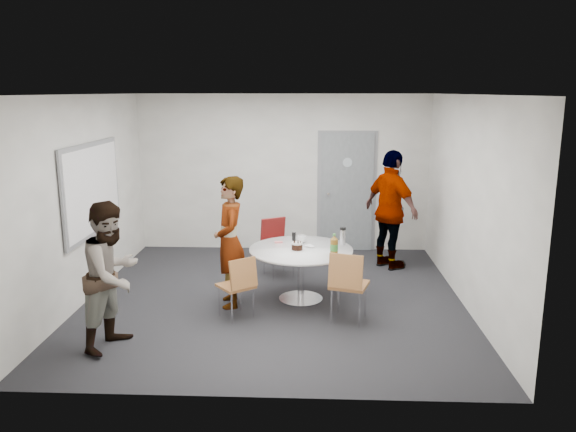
{
  "coord_description": "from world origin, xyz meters",
  "views": [
    {
      "loc": [
        0.49,
        -7.13,
        2.74
      ],
      "look_at": [
        0.18,
        0.25,
        1.09
      ],
      "focal_mm": 35.0,
      "sensor_mm": 36.0,
      "label": 1
    }
  ],
  "objects_px": {
    "chair_far": "(276,241)",
    "person_main": "(230,242)",
    "whiteboard": "(93,189)",
    "chair_near_right": "(348,280)",
    "door": "(347,192)",
    "person_right": "(391,210)",
    "chair_near_left": "(239,282)",
    "table": "(303,256)",
    "person_left": "(112,275)"
  },
  "relations": [
    {
      "from": "door",
      "to": "chair_near_left",
      "type": "distance_m",
      "value": 3.55
    },
    {
      "from": "door",
      "to": "chair_near_left",
      "type": "bearing_deg",
      "value": -114.89
    },
    {
      "from": "chair_near_left",
      "to": "table",
      "type": "bearing_deg",
      "value": 2.97
    },
    {
      "from": "whiteboard",
      "to": "chair_near_right",
      "type": "xyz_separation_m",
      "value": [
        3.39,
        -0.96,
        -0.91
      ]
    },
    {
      "from": "whiteboard",
      "to": "chair_near_left",
      "type": "bearing_deg",
      "value": -23.4
    },
    {
      "from": "whiteboard",
      "to": "chair_near_left",
      "type": "height_order",
      "value": "whiteboard"
    },
    {
      "from": "chair_near_right",
      "to": "person_main",
      "type": "height_order",
      "value": "person_main"
    },
    {
      "from": "whiteboard",
      "to": "table",
      "type": "relative_size",
      "value": 1.39
    },
    {
      "from": "chair_near_right",
      "to": "door",
      "type": "bearing_deg",
      "value": 103.97
    },
    {
      "from": "table",
      "to": "person_left",
      "type": "xyz_separation_m",
      "value": [
        -2.03,
        -1.46,
        0.19
      ]
    },
    {
      "from": "person_left",
      "to": "table",
      "type": "bearing_deg",
      "value": -35.6
    },
    {
      "from": "chair_far",
      "to": "person_left",
      "type": "xyz_separation_m",
      "value": [
        -1.6,
        -2.54,
        0.28
      ]
    },
    {
      "from": "door",
      "to": "whiteboard",
      "type": "relative_size",
      "value": 1.12
    },
    {
      "from": "door",
      "to": "chair_near_right",
      "type": "height_order",
      "value": "door"
    },
    {
      "from": "chair_far",
      "to": "person_left",
      "type": "height_order",
      "value": "person_left"
    },
    {
      "from": "whiteboard",
      "to": "person_left",
      "type": "relative_size",
      "value": 1.17
    },
    {
      "from": "door",
      "to": "person_right",
      "type": "relative_size",
      "value": 1.14
    },
    {
      "from": "person_main",
      "to": "person_right",
      "type": "relative_size",
      "value": 0.91
    },
    {
      "from": "person_right",
      "to": "chair_far",
      "type": "bearing_deg",
      "value": 67.48
    },
    {
      "from": "whiteboard",
      "to": "person_right",
      "type": "bearing_deg",
      "value": 16.67
    },
    {
      "from": "table",
      "to": "whiteboard",
      "type": "bearing_deg",
      "value": 175.57
    },
    {
      "from": "chair_far",
      "to": "person_right",
      "type": "height_order",
      "value": "person_right"
    },
    {
      "from": "chair_far",
      "to": "person_main",
      "type": "xyz_separation_m",
      "value": [
        -0.51,
        -1.28,
        0.32
      ]
    },
    {
      "from": "table",
      "to": "person_main",
      "type": "xyz_separation_m",
      "value": [
        -0.94,
        -0.2,
        0.23
      ]
    },
    {
      "from": "whiteboard",
      "to": "table",
      "type": "xyz_separation_m",
      "value": [
        2.85,
        -0.22,
        -0.83
      ]
    },
    {
      "from": "whiteboard",
      "to": "person_right",
      "type": "distance_m",
      "value": 4.41
    },
    {
      "from": "chair_far",
      "to": "person_main",
      "type": "distance_m",
      "value": 1.41
    },
    {
      "from": "whiteboard",
      "to": "chair_far",
      "type": "xyz_separation_m",
      "value": [
        2.42,
        0.85,
        -0.92
      ]
    },
    {
      "from": "person_right",
      "to": "table",
      "type": "bearing_deg",
      "value": 102.37
    },
    {
      "from": "door",
      "to": "table",
      "type": "relative_size",
      "value": 1.55
    },
    {
      "from": "door",
      "to": "table",
      "type": "bearing_deg",
      "value": -105.89
    },
    {
      "from": "whiteboard",
      "to": "person_left",
      "type": "height_order",
      "value": "whiteboard"
    },
    {
      "from": "person_right",
      "to": "person_left",
      "type": "bearing_deg",
      "value": 95.79
    },
    {
      "from": "person_main",
      "to": "chair_far",
      "type": "bearing_deg",
      "value": 145.91
    },
    {
      "from": "table",
      "to": "chair_near_right",
      "type": "height_order",
      "value": "table"
    },
    {
      "from": "chair_far",
      "to": "whiteboard",
      "type": "bearing_deg",
      "value": -9.58
    },
    {
      "from": "door",
      "to": "chair_near_left",
      "type": "xyz_separation_m",
      "value": [
        -1.48,
        -3.18,
        -0.55
      ]
    },
    {
      "from": "chair_near_right",
      "to": "chair_far",
      "type": "distance_m",
      "value": 2.06
    },
    {
      "from": "chair_far",
      "to": "door",
      "type": "bearing_deg",
      "value": -157.56
    },
    {
      "from": "table",
      "to": "person_main",
      "type": "distance_m",
      "value": 0.99
    },
    {
      "from": "chair_near_left",
      "to": "person_left",
      "type": "distance_m",
      "value": 1.52
    },
    {
      "from": "door",
      "to": "person_right",
      "type": "bearing_deg",
      "value": -58.4
    },
    {
      "from": "chair_near_left",
      "to": "chair_near_right",
      "type": "height_order",
      "value": "chair_near_right"
    },
    {
      "from": "whiteboard",
      "to": "chair_near_left",
      "type": "xyz_separation_m",
      "value": [
        2.08,
        -0.9,
        -0.97
      ]
    },
    {
      "from": "door",
      "to": "person_right",
      "type": "distance_m",
      "value": 1.21
    },
    {
      "from": "person_left",
      "to": "door",
      "type": "bearing_deg",
      "value": -16.08
    },
    {
      "from": "chair_near_left",
      "to": "person_left",
      "type": "relative_size",
      "value": 0.49
    },
    {
      "from": "chair_far",
      "to": "person_left",
      "type": "bearing_deg",
      "value": 28.79
    },
    {
      "from": "door",
      "to": "person_left",
      "type": "height_order",
      "value": "door"
    },
    {
      "from": "table",
      "to": "chair_far",
      "type": "relative_size",
      "value": 1.58
    }
  ]
}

